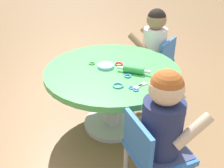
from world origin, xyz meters
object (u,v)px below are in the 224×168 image
rolling_pin (134,70)px  seated_child_left (164,117)px  child_chair_left (153,153)px  craft_table (112,82)px  seated_child_right (154,38)px  craft_scissors (137,87)px  child_chair_right (156,62)px

rolling_pin → seated_child_left: bearing=-165.7°
child_chair_left → rolling_pin: size_ratio=2.36×
craft_table → seated_child_right: 0.67m
seated_child_left → rolling_pin: size_ratio=2.25×
seated_child_right → craft_scissors: 0.84m
seated_child_right → craft_scissors: seated_child_right is taller
craft_table → rolling_pin: rolling_pin is taller
craft_table → seated_child_right: (0.56, -0.35, 0.14)m
seated_child_right → craft_table: bearing=148.1°
craft_table → craft_scissors: craft_scissors is taller
craft_table → seated_child_left: 0.67m
craft_table → craft_scissors: (-0.26, -0.16, 0.11)m
seated_child_left → craft_scissors: seated_child_left is taller
craft_table → child_chair_left: size_ratio=1.78×
child_chair_right → craft_scissors: (-0.80, 0.22, 0.19)m
craft_table → child_chair_left: child_chair_left is taller
craft_table → seated_child_right: seated_child_right is taller
rolling_pin → craft_scissors: (-0.20, -0.01, -0.02)m
child_chair_right → seated_child_right: 0.23m
seated_child_right → rolling_pin: 0.65m
craft_table → child_chair_right: 0.66m
craft_table → seated_child_right: bearing=-31.9°
craft_table → rolling_pin: bearing=-111.7°
child_chair_left → child_chair_right: size_ratio=1.00×
seated_child_left → child_chair_right: 1.16m
rolling_pin → craft_scissors: size_ratio=1.71×
seated_child_left → seated_child_right: 1.15m
child_chair_right → rolling_pin: bearing=158.9°
craft_table → child_chair_left: bearing=-157.7°
craft_scissors → seated_child_left: bearing=-160.0°
child_chair_left → child_chair_right: 1.16m
child_chair_left → seated_child_right: size_ratio=1.05×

